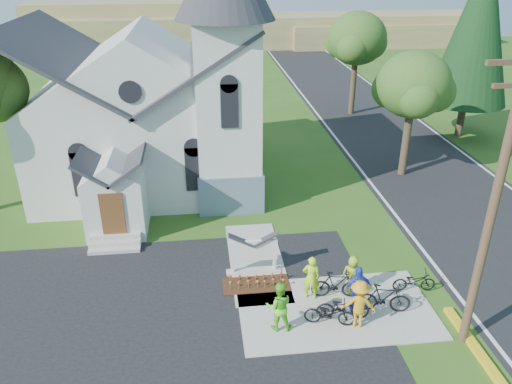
{
  "coord_description": "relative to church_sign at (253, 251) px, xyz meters",
  "views": [
    {
      "loc": [
        -3.07,
        -13.45,
        11.75
      ],
      "look_at": [
        -0.89,
        5.0,
        2.73
      ],
      "focal_mm": 35.0,
      "sensor_mm": 36.0,
      "label": 1
    }
  ],
  "objects": [
    {
      "name": "cyclist_1",
      "position": [
        0.47,
        -3.43,
        -0.06
      ],
      "size": [
        0.96,
        0.78,
        1.84
      ],
      "primitive_type": "imported",
      "rotation": [
        0.0,
        0.0,
        3.04
      ],
      "color": "#60D728",
      "rests_on": "sidewalk"
    },
    {
      "name": "cyclist_2",
      "position": [
        3.39,
        -2.81,
        -0.06
      ],
      "size": [
        1.11,
        0.55,
        1.82
      ],
      "primitive_type": "imported",
      "rotation": [
        0.0,
        0.0,
        3.24
      ],
      "color": "blue",
      "rests_on": "sidewalk"
    },
    {
      "name": "bike_1",
      "position": [
        2.86,
        -2.0,
        -0.42
      ],
      "size": [
        1.91,
        0.78,
        1.11
      ],
      "primitive_type": "imported",
      "rotation": [
        0.0,
        0.0,
        1.43
      ],
      "color": "black",
      "rests_on": "sidewalk"
    },
    {
      "name": "conifer",
      "position": [
        16.2,
        14.8,
        6.36
      ],
      "size": [
        5.2,
        5.2,
        12.4
      ],
      "color": "#372B1E",
      "rests_on": "ground"
    },
    {
      "name": "cyclist_0",
      "position": [
        1.91,
        -1.91,
        -0.09
      ],
      "size": [
        0.73,
        0.57,
        1.77
      ],
      "primitive_type": "imported",
      "rotation": [
        0.0,
        0.0,
        2.9
      ],
      "color": "#B8F01C",
      "rests_on": "sidewalk"
    },
    {
      "name": "sidewalk",
      "position": [
        2.7,
        -2.7,
        -1.0
      ],
      "size": [
        7.0,
        4.0,
        0.05
      ],
      "primitive_type": "cube",
      "color": "#ADA59C",
      "rests_on": "ground"
    },
    {
      "name": "tree_road_mid",
      "position": [
        10.2,
        20.8,
        4.75
      ],
      "size": [
        4.4,
        4.4,
        7.8
      ],
      "color": "#372B1E",
      "rests_on": "ground"
    },
    {
      "name": "ground",
      "position": [
        1.2,
        -3.2,
        -1.03
      ],
      "size": [
        120.0,
        120.0,
        0.0
      ],
      "primitive_type": "plane",
      "color": "#2F5518",
      "rests_on": "ground"
    },
    {
      "name": "church",
      "position": [
        -4.28,
        9.28,
        4.22
      ],
      "size": [
        12.35,
        12.0,
        13.0
      ],
      "color": "silver",
      "rests_on": "ground"
    },
    {
      "name": "cyclist_3",
      "position": [
        3.2,
        -3.61,
        -0.08
      ],
      "size": [
        1.28,
        0.9,
        1.8
      ],
      "primitive_type": "imported",
      "rotation": [
        0.0,
        0.0,
        2.93
      ],
      "color": "orange",
      "rests_on": "sidewalk"
    },
    {
      "name": "bike_0",
      "position": [
        2.25,
        -3.44,
        -0.51
      ],
      "size": [
        1.86,
        1.02,
        0.93
      ],
      "primitive_type": "imported",
      "rotation": [
        0.0,
        0.0,
        1.33
      ],
      "color": "black",
      "rests_on": "sidewalk"
    },
    {
      "name": "bike_2",
      "position": [
        2.78,
        -3.19,
        -0.49
      ],
      "size": [
        1.93,
        0.9,
        0.98
      ],
      "primitive_type": "imported",
      "rotation": [
        0.0,
        0.0,
        1.43
      ],
      "color": "black",
      "rests_on": "sidewalk"
    },
    {
      "name": "bike_3",
      "position": [
        4.32,
        -3.0,
        -0.4
      ],
      "size": [
        1.98,
        0.93,
        1.15
      ],
      "primitive_type": "imported",
      "rotation": [
        0.0,
        0.0,
        1.36
      ],
      "color": "black",
      "rests_on": "sidewalk"
    },
    {
      "name": "bike_4",
      "position": [
        5.9,
        -1.97,
        -0.55
      ],
      "size": [
        1.66,
        0.71,
        0.85
      ],
      "primitive_type": "imported",
      "rotation": [
        0.0,
        0.0,
        1.48
      ],
      "color": "black",
      "rests_on": "sidewalk"
    },
    {
      "name": "road",
      "position": [
        11.2,
        11.8,
        -1.02
      ],
      "size": [
        8.0,
        90.0,
        0.02
      ],
      "primitive_type": "cube",
      "color": "black",
      "rests_on": "ground"
    },
    {
      "name": "church_sign",
      "position": [
        0.0,
        0.0,
        0.0
      ],
      "size": [
        2.2,
        0.4,
        1.7
      ],
      "color": "#ADA59C",
      "rests_on": "ground"
    },
    {
      "name": "distant_hills",
      "position": [
        4.56,
        53.13,
        1.15
      ],
      "size": [
        61.0,
        10.0,
        5.6
      ],
      "color": "olive",
      "rests_on": "ground"
    },
    {
      "name": "cyclist_4",
      "position": [
        3.51,
        -1.8,
        -0.18
      ],
      "size": [
        0.92,
        0.78,
        1.59
      ],
      "primitive_type": "imported",
      "rotation": [
        0.0,
        0.0,
        2.72
      ],
      "color": "#8EB321",
      "rests_on": "sidewalk"
    },
    {
      "name": "tree_road_near",
      "position": [
        9.7,
        8.8,
        4.18
      ],
      "size": [
        4.0,
        4.0,
        7.05
      ],
      "color": "#372B1E",
      "rests_on": "ground"
    },
    {
      "name": "utility_pole",
      "position": [
        6.56,
        -4.7,
        4.38
      ],
      "size": [
        3.45,
        0.28,
        10.0
      ],
      "color": "#432D21",
      "rests_on": "ground"
    },
    {
      "name": "flower_bed",
      "position": [
        0.0,
        -0.9,
        -0.99
      ],
      "size": [
        2.6,
        1.1,
        0.07
      ],
      "primitive_type": "cube",
      "color": "#351F0E",
      "rests_on": "ground"
    }
  ]
}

